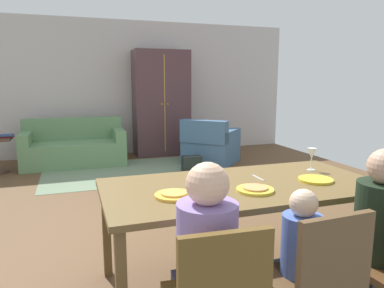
{
  "coord_description": "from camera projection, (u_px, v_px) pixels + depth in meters",
  "views": [
    {
      "loc": [
        -1.17,
        -3.47,
        1.48
      ],
      "look_at": [
        -0.01,
        -0.05,
        0.85
      ],
      "focal_mm": 33.44,
      "sensor_mm": 36.0,
      "label": 1
    }
  ],
  "objects": [
    {
      "name": "knife",
      "position": [
        258.0,
        178.0,
        2.7
      ],
      "size": [
        0.01,
        0.17,
        0.01
      ],
      "primitive_type": "cube",
      "rotation": [
        0.0,
        0.0,
        -0.0
      ],
      "color": "silver",
      "rests_on": "dining_table"
    },
    {
      "name": "plate_near_child",
      "position": [
        255.0,
        190.0,
        2.38
      ],
      "size": [
        0.25,
        0.25,
        0.02
      ],
      "primitive_type": "cylinder",
      "color": "yellow",
      "rests_on": "dining_table"
    },
    {
      "name": "wine_glass",
      "position": [
        312.0,
        155.0,
        2.92
      ],
      "size": [
        0.07,
        0.07,
        0.19
      ],
      "color": "silver",
      "rests_on": "dining_table"
    },
    {
      "name": "ground_plane",
      "position": [
        174.0,
        202.0,
        4.5
      ],
      "size": [
        6.94,
        6.57,
        0.02
      ],
      "primitive_type": "cube",
      "color": "brown"
    },
    {
      "name": "handbag",
      "position": [
        192.0,
        163.0,
        5.99
      ],
      "size": [
        0.32,
        0.16,
        0.26
      ],
      "primitive_type": "cube",
      "color": "black",
      "rests_on": "ground_plane"
    },
    {
      "name": "dining_table",
      "position": [
        243.0,
        193.0,
        2.56
      ],
      "size": [
        1.98,
        0.97,
        0.76
      ],
      "color": "brown",
      "rests_on": "ground_plane"
    },
    {
      "name": "pizza_near_child",
      "position": [
        255.0,
        188.0,
        2.38
      ],
      "size": [
        0.17,
        0.17,
        0.01
      ],
      "primitive_type": "cylinder",
      "color": "tan",
      "rests_on": "plate_near_child"
    },
    {
      "name": "book_lower",
      "position": [
        4.0,
        137.0,
        5.83
      ],
      "size": [
        0.22,
        0.16,
        0.03
      ],
      "primitive_type": "cube",
      "color": "maroon",
      "rests_on": "side_table"
    },
    {
      "name": "person_man",
      "position": [
        205.0,
        276.0,
        1.8
      ],
      "size": [
        0.3,
        0.41,
        1.11
      ],
      "color": "#393957",
      "rests_on": "ground_plane"
    },
    {
      "name": "pizza_near_man",
      "position": [
        174.0,
        193.0,
        2.26
      ],
      "size": [
        0.17,
        0.17,
        0.01
      ],
      "primitive_type": "cylinder",
      "color": "gold",
      "rests_on": "plate_near_man"
    },
    {
      "name": "plate_near_woman",
      "position": [
        316.0,
        180.0,
        2.63
      ],
      "size": [
        0.25,
        0.25,
        0.02
      ],
      "primitive_type": "cylinder",
      "color": "gold",
      "rests_on": "dining_table"
    },
    {
      "name": "fork",
      "position": [
        207.0,
        189.0,
        2.41
      ],
      "size": [
        0.05,
        0.15,
        0.01
      ],
      "primitive_type": "cube",
      "rotation": [
        0.0,
        0.0,
        -0.25
      ],
      "color": "silver",
      "rests_on": "dining_table"
    },
    {
      "name": "armoire",
      "position": [
        161.0,
        103.0,
        7.25
      ],
      "size": [
        1.1,
        0.59,
        2.1
      ],
      "color": "#4C3135",
      "rests_on": "ground_plane"
    },
    {
      "name": "area_rug",
      "position": [
        124.0,
        172.0,
        5.95
      ],
      "size": [
        2.6,
        1.8,
        0.01
      ],
      "primitive_type": "cube",
      "color": "slate",
      "rests_on": "ground_plane"
    },
    {
      "name": "back_wall",
      "position": [
        130.0,
        88.0,
        7.38
      ],
      "size": [
        6.94,
        0.1,
        2.7
      ],
      "primitive_type": "cube",
      "color": "beige",
      "rests_on": "ground_plane"
    },
    {
      "name": "couch",
      "position": [
        74.0,
        148.0,
        6.45
      ],
      "size": [
        1.76,
        0.86,
        0.82
      ],
      "color": "#5F895B",
      "rests_on": "ground_plane"
    },
    {
      "name": "armchair",
      "position": [
        210.0,
        146.0,
        6.55
      ],
      "size": [
        1.21,
        1.21,
        0.82
      ],
      "color": "#3F6182",
      "rests_on": "ground_plane"
    },
    {
      "name": "book_upper",
      "position": [
        6.0,
        135.0,
        5.81
      ],
      "size": [
        0.22,
        0.16,
        0.03
      ],
      "primitive_type": "cube",
      "color": "navy",
      "rests_on": "book_lower"
    },
    {
      "name": "person_child",
      "position": [
        296.0,
        273.0,
        1.98
      ],
      "size": [
        0.22,
        0.29,
        0.92
      ],
      "color": "#283C48",
      "rests_on": "ground_plane"
    },
    {
      "name": "dining_chair_child",
      "position": [
        317.0,
        279.0,
        1.81
      ],
      "size": [
        0.44,
        0.44,
        0.87
      ],
      "color": "brown",
      "rests_on": "ground_plane"
    },
    {
      "name": "plate_near_man",
      "position": [
        174.0,
        195.0,
        2.27
      ],
      "size": [
        0.25,
        0.25,
        0.02
      ],
      "primitive_type": "cylinder",
      "color": "yellow",
      "rests_on": "dining_table"
    },
    {
      "name": "person_woman",
      "position": [
        374.0,
        245.0,
        2.14
      ],
      "size": [
        0.3,
        0.41,
        1.11
      ],
      "color": "#393A40",
      "rests_on": "ground_plane"
    }
  ]
}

